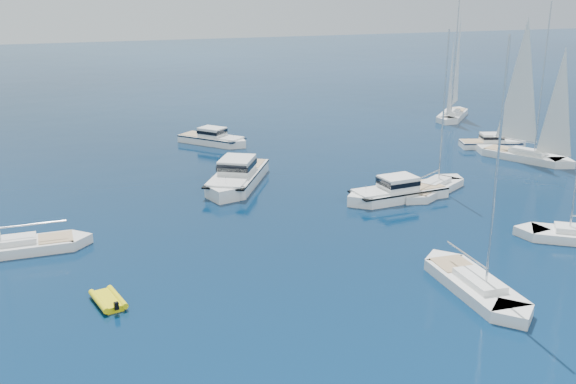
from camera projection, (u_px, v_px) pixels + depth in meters
name	position (u px, v px, depth m)	size (l,w,h in m)	color
ground	(502.00, 372.00, 32.45)	(400.00, 400.00, 0.00)	navy
motor_cruiser_centre	(395.00, 199.00, 58.15)	(3.07, 10.04, 2.63)	white
motor_cruiser_far_r	(492.00, 147.00, 76.42)	(2.44, 7.96, 2.09)	white
motor_cruiser_distant	(237.00, 185.00, 62.23)	(3.78, 12.35, 3.24)	silver
motor_cruiser_horizon	(214.00, 144.00, 78.13)	(2.85, 9.32, 2.45)	white
sailboat_fore	(475.00, 291.00, 40.92)	(2.82, 10.85, 15.95)	white
sailboat_mid_l	(18.00, 252.00, 46.88)	(2.75, 10.56, 15.52)	silver
sailboat_centre	(433.00, 192.00, 60.23)	(2.61, 10.02, 14.73)	silver
sailboat_sails_r	(523.00, 160.00, 71.21)	(2.98, 11.46, 16.84)	white
sailboat_sails_far	(452.00, 118.00, 92.90)	(2.93, 11.27, 16.57)	white
tender_yellow	(108.00, 304.00, 39.33)	(1.75, 3.08, 0.95)	yellow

